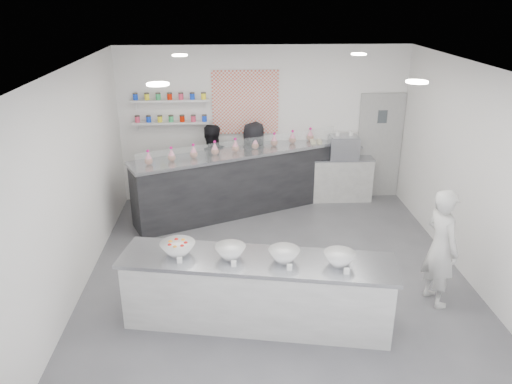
% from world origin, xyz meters
% --- Properties ---
extents(floor, '(6.00, 6.00, 0.00)m').
position_xyz_m(floor, '(0.00, 0.00, 0.00)').
color(floor, '#515156').
rests_on(floor, ground).
extents(ceiling, '(6.00, 6.00, 0.00)m').
position_xyz_m(ceiling, '(0.00, 0.00, 3.00)').
color(ceiling, white).
rests_on(ceiling, floor).
extents(back_wall, '(5.50, 0.00, 5.50)m').
position_xyz_m(back_wall, '(0.00, 3.00, 1.50)').
color(back_wall, white).
rests_on(back_wall, floor).
extents(left_wall, '(0.00, 6.00, 6.00)m').
position_xyz_m(left_wall, '(-2.75, 0.00, 1.50)').
color(left_wall, white).
rests_on(left_wall, floor).
extents(right_wall, '(0.00, 6.00, 6.00)m').
position_xyz_m(right_wall, '(2.75, 0.00, 1.50)').
color(right_wall, white).
rests_on(right_wall, floor).
extents(back_door, '(0.88, 0.04, 2.10)m').
position_xyz_m(back_door, '(2.30, 2.97, 1.05)').
color(back_door, '#9A9A97').
rests_on(back_door, floor).
extents(pattern_panel, '(1.25, 0.03, 1.20)m').
position_xyz_m(pattern_panel, '(-0.35, 2.98, 1.95)').
color(pattern_panel, '#E45D42').
rests_on(pattern_panel, back_wall).
extents(jar_shelf_lower, '(1.45, 0.22, 0.04)m').
position_xyz_m(jar_shelf_lower, '(-1.75, 2.90, 1.60)').
color(jar_shelf_lower, silver).
rests_on(jar_shelf_lower, back_wall).
extents(jar_shelf_upper, '(1.45, 0.22, 0.04)m').
position_xyz_m(jar_shelf_upper, '(-1.75, 2.90, 2.02)').
color(jar_shelf_upper, silver).
rests_on(jar_shelf_upper, back_wall).
extents(preserve_jars, '(1.45, 0.10, 0.56)m').
position_xyz_m(preserve_jars, '(-1.75, 2.88, 1.88)').
color(preserve_jars, '#E43B5D').
rests_on(preserve_jars, jar_shelf_lower).
extents(downlight_0, '(0.24, 0.24, 0.02)m').
position_xyz_m(downlight_0, '(-1.40, -1.00, 2.98)').
color(downlight_0, white).
rests_on(downlight_0, ceiling).
extents(downlight_1, '(0.24, 0.24, 0.02)m').
position_xyz_m(downlight_1, '(1.40, -1.00, 2.98)').
color(downlight_1, white).
rests_on(downlight_1, ceiling).
extents(downlight_2, '(0.24, 0.24, 0.02)m').
position_xyz_m(downlight_2, '(-1.40, 1.60, 2.98)').
color(downlight_2, white).
rests_on(downlight_2, ceiling).
extents(downlight_3, '(0.24, 0.24, 0.02)m').
position_xyz_m(downlight_3, '(1.40, 1.60, 2.98)').
color(downlight_3, white).
rests_on(downlight_3, ceiling).
extents(prep_counter, '(3.41, 1.35, 0.91)m').
position_xyz_m(prep_counter, '(-0.35, -1.13, 0.45)').
color(prep_counter, '#A2A29E').
rests_on(prep_counter, floor).
extents(back_bar, '(3.81, 2.21, 1.19)m').
position_xyz_m(back_bar, '(-0.56, 2.28, 0.60)').
color(back_bar, black).
rests_on(back_bar, floor).
extents(sneeze_guard, '(3.48, 1.56, 0.33)m').
position_xyz_m(sneeze_guard, '(-0.42, 1.97, 1.36)').
color(sneeze_guard, white).
rests_on(sneeze_guard, back_bar).
extents(espresso_ledge, '(1.18, 0.38, 0.88)m').
position_xyz_m(espresso_ledge, '(1.55, 2.78, 0.44)').
color(espresso_ledge, '#A2A29E').
rests_on(espresso_ledge, floor).
extents(espresso_machine, '(0.56, 0.39, 0.43)m').
position_xyz_m(espresso_machine, '(1.54, 2.78, 1.09)').
color(espresso_machine, '#93969E').
rests_on(espresso_machine, espresso_ledge).
extents(cup_stacks, '(0.24, 0.24, 0.37)m').
position_xyz_m(cup_stacks, '(1.00, 2.78, 1.06)').
color(cup_stacks, tan).
rests_on(cup_stacks, espresso_ledge).
extents(prep_bowls, '(2.37, 0.89, 0.15)m').
position_xyz_m(prep_bowls, '(-0.35, -1.13, 0.98)').
color(prep_bowls, white).
rests_on(prep_bowls, prep_counter).
extents(label_cards, '(2.01, 0.04, 0.07)m').
position_xyz_m(label_cards, '(-0.26, -1.63, 0.94)').
color(label_cards, white).
rests_on(label_cards, prep_counter).
extents(cookie_bags, '(3.10, 1.48, 0.26)m').
position_xyz_m(cookie_bags, '(-0.56, 2.28, 1.32)').
color(cookie_bags, pink).
rests_on(cookie_bags, back_bar).
extents(woman_prep, '(0.51, 0.66, 1.62)m').
position_xyz_m(woman_prep, '(2.06, -0.79, 0.81)').
color(woman_prep, silver).
rests_on(woman_prep, floor).
extents(staff_left, '(0.89, 0.75, 1.63)m').
position_xyz_m(staff_left, '(-1.02, 2.60, 0.81)').
color(staff_left, black).
rests_on(staff_left, floor).
extents(staff_right, '(0.94, 0.77, 1.66)m').
position_xyz_m(staff_right, '(-0.21, 2.60, 0.83)').
color(staff_right, black).
rests_on(staff_right, floor).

